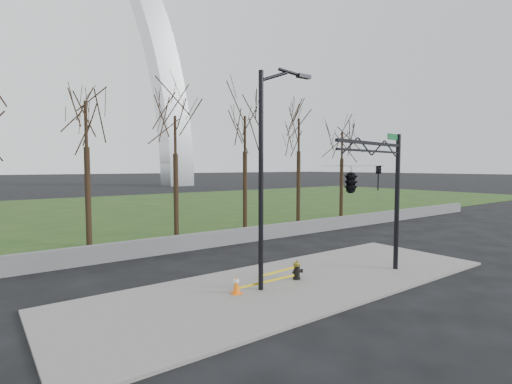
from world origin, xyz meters
TOP-DOWN VIEW (x-y plane):
  - ground at (0.00, 0.00)m, footprint 500.00×500.00m
  - sidewalk at (0.00, 0.00)m, footprint 18.00×6.00m
  - grass_strip at (0.00, 30.00)m, footprint 120.00×40.00m
  - guardrail at (0.00, 8.00)m, footprint 60.00×0.30m
  - gateway_arch at (0.00, 75.00)m, footprint 66.00×6.00m
  - tree_row at (-2.05, 12.00)m, footprint 41.89×4.00m
  - fire_hydrant at (0.28, 0.22)m, footprint 0.48×0.31m
  - traffic_cone at (-2.64, 0.20)m, footprint 0.39×0.39m
  - street_light at (-1.44, 0.05)m, footprint 2.39×0.28m
  - traffic_signal_mast at (1.66, -1.77)m, footprint 5.04×2.54m
  - caution_tape at (-0.99, 0.19)m, footprint 2.91×0.18m

SIDE VIEW (x-z plane):
  - ground at x=0.00m, z-range 0.00..0.00m
  - grass_strip at x=0.00m, z-range 0.00..0.06m
  - sidewalk at x=0.00m, z-range 0.00..0.10m
  - caution_tape at x=-0.99m, z-range 0.21..0.61m
  - traffic_cone at x=-2.64m, z-range 0.10..0.77m
  - guardrail at x=0.00m, z-range 0.00..0.90m
  - fire_hydrant at x=0.28m, z-range 0.07..0.84m
  - traffic_signal_mast at x=1.66m, z-range 1.15..7.15m
  - street_light at x=-1.44m, z-range 0.59..8.80m
  - tree_row at x=-2.05m, z-range 0.00..9.48m
  - gateway_arch at x=0.00m, z-range 0.00..65.00m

